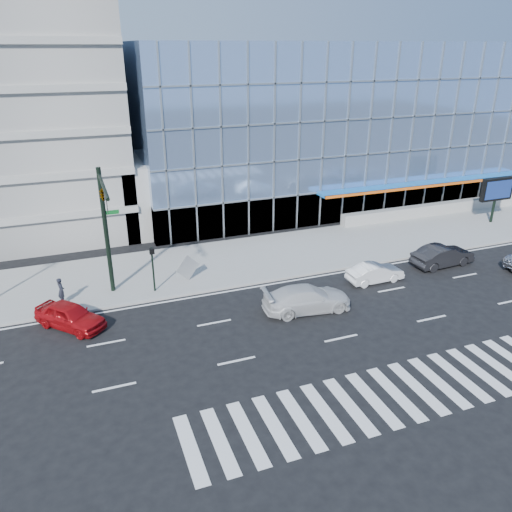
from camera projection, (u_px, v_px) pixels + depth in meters
The scene contains 14 objects.
ground at pixel (308, 305), 30.54m from camera, with size 160.00×160.00×0.00m, color black.
sidewalk at pixel (261, 256), 37.41m from camera, with size 120.00×8.00×0.15m, color gray.
theatre_building at pixel (321, 117), 54.58m from camera, with size 42.00×26.00×15.00m, color #7796C7.
ramp_block at pixel (155, 192), 42.94m from camera, with size 6.00×8.00×6.00m, color gray.
retaining_wall at pixel (479, 203), 48.08m from camera, with size 30.00×0.80×1.00m, color gray.
traffic_signal at pixel (104, 207), 28.51m from camera, with size 1.14×5.74×8.00m.
ped_signal_post at pixel (153, 263), 31.21m from camera, with size 0.30×0.33×3.00m.
marquee_sign at pixel (497, 190), 43.38m from camera, with size 3.20×0.43×4.00m.
white_suv at pixel (307, 298), 29.69m from camera, with size 2.18×5.35×1.55m, color silver.
white_sedan at pixel (375, 273), 33.36m from camera, with size 1.36×3.91×1.29m, color silver.
dark_sedan at pixel (442, 256), 35.74m from camera, with size 1.63×4.69×1.54m, color black.
red_sedan at pixel (70, 316), 27.89m from camera, with size 1.72×4.26×1.45m, color #A50C11.
pedestrian at pixel (61, 291), 30.16m from camera, with size 0.61×0.40×1.67m, color black.
tilted_panel at pixel (188, 268), 33.11m from camera, with size 1.30×0.06×1.30m, color #9B9B9B.
Camera 1 is at (-12.51, -24.09, 14.67)m, focal length 35.00 mm.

